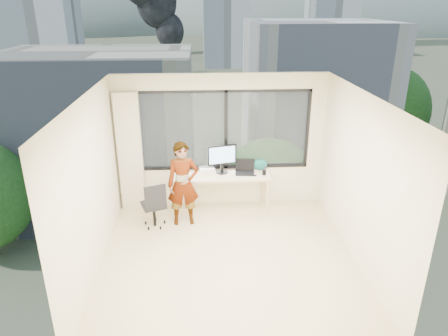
{
  "coord_description": "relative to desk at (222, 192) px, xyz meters",
  "views": [
    {
      "loc": [
        -0.41,
        -5.52,
        3.79
      ],
      "look_at": [
        0.0,
        1.0,
        1.15
      ],
      "focal_mm": 33.03,
      "sensor_mm": 36.0,
      "label": 1
    }
  ],
  "objects": [
    {
      "name": "near_bldg_b",
      "position": [
        12.0,
        36.34,
        -6.38
      ],
      "size": [
        14.0,
        13.0,
        16.0
      ],
      "primitive_type": "cube",
      "color": "white",
      "rests_on": "exterior_ground"
    },
    {
      "name": "wall_front",
      "position": [
        0.0,
        -3.66,
        0.93
      ],
      "size": [
        4.0,
        0.01,
        2.6
      ],
      "primitive_type": "cube",
      "color": "beige",
      "rests_on": "ground"
    },
    {
      "name": "window_wall",
      "position": [
        0.05,
        0.34,
        1.15
      ],
      "size": [
        3.3,
        0.16,
        1.55
      ],
      "primitive_type": null,
      "color": "black",
      "rests_on": "ground"
    },
    {
      "name": "pen_cup",
      "position": [
        0.8,
        -0.05,
        0.42
      ],
      "size": [
        0.08,
        0.08,
        0.1
      ],
      "primitive_type": "cylinder",
      "rotation": [
        0.0,
        0.0,
        -0.03
      ],
      "color": "black",
      "rests_on": "desk"
    },
    {
      "name": "exterior_ground",
      "position": [
        0.0,
        118.34,
        -14.38
      ],
      "size": [
        400.0,
        400.0,
        0.04
      ],
      "primitive_type": "cube",
      "color": "#515B3D",
      "rests_on": "ground"
    },
    {
      "name": "hill_a",
      "position": [
        -120.0,
        318.34,
        -14.38
      ],
      "size": [
        288.0,
        216.0,
        90.0
      ],
      "primitive_type": "ellipsoid",
      "color": "slate",
      "rests_on": "exterior_ground"
    },
    {
      "name": "game_console",
      "position": [
        -0.28,
        0.21,
        0.41
      ],
      "size": [
        0.32,
        0.28,
        0.07
      ],
      "primitive_type": "cube",
      "rotation": [
        0.0,
        0.0,
        0.2
      ],
      "color": "white",
      "rests_on": "desk"
    },
    {
      "name": "floor",
      "position": [
        0.0,
        -1.66,
        -0.38
      ],
      "size": [
        4.0,
        4.0,
        0.01
      ],
      "primitive_type": "cube",
      "color": "#C9B383",
      "rests_on": "ground"
    },
    {
      "name": "wall_right",
      "position": [
        2.0,
        -1.66,
        0.93
      ],
      "size": [
        0.01,
        4.0,
        2.6
      ],
      "primitive_type": "cube",
      "color": "beige",
      "rests_on": "ground"
    },
    {
      "name": "tree_c",
      "position": [
        22.0,
        38.34,
        -9.38
      ],
      "size": [
        8.4,
        8.4,
        10.0
      ],
      "primitive_type": null,
      "color": "#214D19",
      "rests_on": "exterior_ground"
    },
    {
      "name": "far_tower_d",
      "position": [
        -60.0,
        148.34,
        -3.38
      ],
      "size": [
        16.0,
        14.0,
        22.0
      ],
      "primitive_type": "cube",
      "color": "silver",
      "rests_on": "exterior_ground"
    },
    {
      "name": "ceiling",
      "position": [
        0.0,
        -1.66,
        2.23
      ],
      "size": [
        4.0,
        4.0,
        0.01
      ],
      "primitive_type": "cube",
      "color": "white",
      "rests_on": "ground"
    },
    {
      "name": "chair",
      "position": [
        -1.26,
        -0.54,
        0.07
      ],
      "size": [
        0.58,
        0.58,
        0.89
      ],
      "primitive_type": null,
      "rotation": [
        0.0,
        0.0,
        0.35
      ],
      "color": "black",
      "rests_on": "floor"
    },
    {
      "name": "handbag",
      "position": [
        0.75,
        0.19,
        0.49
      ],
      "size": [
        0.3,
        0.17,
        0.22
      ],
      "primitive_type": "ellipsoid",
      "rotation": [
        0.0,
        0.0,
        -0.08
      ],
      "color": "#0C4944",
      "rests_on": "desk"
    },
    {
      "name": "curtain",
      "position": [
        -1.72,
        0.22,
        0.77
      ],
      "size": [
        0.45,
        0.14,
        2.3
      ],
      "primitive_type": "cube",
      "color": "beige",
      "rests_on": "floor"
    },
    {
      "name": "monitor",
      "position": [
        0.01,
        0.09,
        0.66
      ],
      "size": [
        0.58,
        0.25,
        0.57
      ],
      "primitive_type": null,
      "rotation": [
        0.0,
        0.0,
        0.24
      ],
      "color": "black",
      "rests_on": "desk"
    },
    {
      "name": "cellphone",
      "position": [
        0.59,
        -0.09,
        0.38
      ],
      "size": [
        0.13,
        0.09,
        0.01
      ],
      "primitive_type": "cube",
      "rotation": [
        0.0,
        0.0,
        -0.35
      ],
      "color": "black",
      "rests_on": "desk"
    },
    {
      "name": "wall_left",
      "position": [
        -2.0,
        -1.66,
        0.93
      ],
      "size": [
        0.01,
        4.0,
        2.6
      ],
      "primitive_type": "cube",
      "color": "beige",
      "rests_on": "ground"
    },
    {
      "name": "laptop",
      "position": [
        0.44,
        0.02,
        0.49
      ],
      "size": [
        0.4,
        0.42,
        0.23
      ],
      "primitive_type": null,
      "rotation": [
        0.0,
        0.0,
        -0.11
      ],
      "color": "black",
      "rests_on": "desk"
    },
    {
      "name": "far_tower_a",
      "position": [
        -35.0,
        93.34,
        -0.38
      ],
      "size": [
        14.0,
        14.0,
        28.0
      ],
      "primitive_type": "cube",
      "color": "silver",
      "rests_on": "exterior_ground"
    },
    {
      "name": "desk",
      "position": [
        0.0,
        0.0,
        0.0
      ],
      "size": [
        1.8,
        0.6,
        0.75
      ],
      "primitive_type": "cube",
      "color": "#CFB18B",
      "rests_on": "floor"
    },
    {
      "name": "tree_b",
      "position": [
        4.0,
        16.34,
        -9.88
      ],
      "size": [
        7.6,
        7.6,
        9.0
      ],
      "primitive_type": null,
      "color": "#214D19",
      "rests_on": "exterior_ground"
    },
    {
      "name": "far_tower_c",
      "position": [
        45.0,
        138.34,
        -1.38
      ],
      "size": [
        15.0,
        15.0,
        26.0
      ],
      "primitive_type": "cube",
      "color": "silver",
      "rests_on": "exterior_ground"
    },
    {
      "name": "far_tower_b",
      "position": [
        8.0,
        118.34,
        0.62
      ],
      "size": [
        13.0,
        13.0,
        30.0
      ],
      "primitive_type": "cube",
      "color": "silver",
      "rests_on": "exterior_ground"
    },
    {
      "name": "person",
      "position": [
        -0.72,
        -0.45,
        0.4
      ],
      "size": [
        0.6,
        0.43,
        1.55
      ],
      "primitive_type": "imported",
      "rotation": [
        0.0,
        0.0,
        0.1
      ],
      "color": "#2D2D33",
      "rests_on": "floor"
    },
    {
      "name": "hill_b",
      "position": [
        100.0,
        318.34,
        -14.38
      ],
      "size": [
        300.0,
        220.0,
        96.0
      ],
      "primitive_type": "ellipsoid",
      "color": "slate",
      "rests_on": "exterior_ground"
    },
    {
      "name": "near_bldg_a",
      "position": [
        -9.0,
        28.34,
        -7.38
      ],
      "size": [
        16.0,
        12.0,
        14.0
      ],
      "primitive_type": "cube",
      "color": "beige",
      "rests_on": "exterior_ground"
    }
  ]
}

